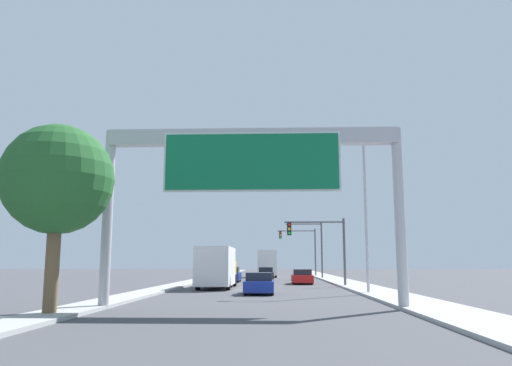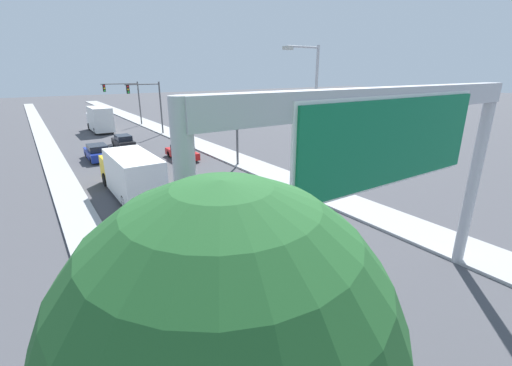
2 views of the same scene
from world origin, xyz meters
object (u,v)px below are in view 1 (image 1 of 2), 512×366
object	(u,v)px
traffic_light_mid_block	(311,240)
palm_tree_foreground	(58,180)
truck_box_secondary	(268,264)
car_near_right	(266,274)
traffic_light_near_intersection	(323,240)
traffic_light_far_intersection	(303,244)
street_lamp_right	(361,203)
sign_gantry	(252,165)
truck_box_primary	(217,267)
car_mid_left	(302,277)
car_mid_center	(259,284)
car_near_center	(231,275)

from	to	relation	value
traffic_light_mid_block	palm_tree_foreground	world-z (taller)	palm_tree_foreground
truck_box_secondary	car_near_right	bearing A→B (deg)	-90.00
traffic_light_near_intersection	traffic_light_far_intersection	xyz separation A→B (m)	(-0.00, 30.00, 0.74)
traffic_light_near_intersection	street_lamp_right	world-z (taller)	street_lamp_right
truck_box_secondary	traffic_light_far_intersection	distance (m)	6.71
sign_gantry	truck_box_primary	bearing A→B (deg)	101.43
car_mid_left	palm_tree_foreground	size ratio (longest dim) A/B	0.62
traffic_light_far_intersection	palm_tree_foreground	xyz separation A→B (m)	(-12.40, -53.25, 0.51)
car_mid_center	street_lamp_right	world-z (taller)	street_lamp_right
traffic_light_mid_block	truck_box_primary	bearing A→B (deg)	-111.35
palm_tree_foreground	car_mid_center	bearing A→B (deg)	61.65
car_near_right	traffic_light_far_intersection	xyz separation A→B (m)	(5.05, 16.09, 3.91)
car_near_right	street_lamp_right	distance (m)	25.05
car_mid_left	traffic_light_mid_block	bearing A→B (deg)	82.61
car_mid_center	street_lamp_right	size ratio (longest dim) A/B	0.43
car_near_center	car_mid_center	size ratio (longest dim) A/B	1.06
truck_box_secondary	traffic_light_mid_block	xyz separation A→B (m)	(5.41, -6.58, 2.88)
truck_box_secondary	traffic_light_mid_block	distance (m)	8.99
sign_gantry	car_near_center	world-z (taller)	sign_gantry
car_near_center	traffic_light_near_intersection	bearing A→B (deg)	-48.34
car_near_center	truck_box_primary	size ratio (longest dim) A/B	0.51
car_near_center	truck_box_primary	distance (m)	12.44
car_near_center	traffic_light_far_intersection	xyz separation A→B (m)	(8.55, 20.39, 3.89)
car_near_right	street_lamp_right	size ratio (longest dim) A/B	0.43
car_mid_left	traffic_light_near_intersection	distance (m)	6.35
car_mid_left	car_mid_center	xyz separation A→B (m)	(-3.50, -14.88, 0.00)
truck_box_secondary	street_lamp_right	xyz separation A→B (m)	(6.53, -36.31, 3.97)
truck_box_primary	traffic_light_far_intersection	xyz separation A→B (m)	(8.55, 32.80, 3.01)
car_mid_center	traffic_light_near_intersection	xyz separation A→B (m)	(5.05, 9.64, 3.22)
car_mid_left	palm_tree_foreground	distance (m)	30.82
sign_gantry	traffic_light_far_intersection	bearing A→B (deg)	84.25
traffic_light_near_intersection	palm_tree_foreground	world-z (taller)	palm_tree_foreground
traffic_light_near_intersection	truck_box_primary	bearing A→B (deg)	-161.85
car_near_right	car_mid_left	bearing A→B (deg)	-68.01
car_near_right	palm_tree_foreground	bearing A→B (deg)	-101.18
traffic_light_near_intersection	traffic_light_mid_block	bearing A→B (deg)	88.95
car_mid_left	truck_box_secondary	bearing A→B (deg)	99.32
car_near_center	traffic_light_near_intersection	xyz separation A→B (m)	(8.55, -9.61, 3.15)
truck_box_secondary	traffic_light_near_intersection	world-z (taller)	traffic_light_near_intersection
sign_gantry	car_near_center	distance (m)	30.44
car_mid_left	car_near_right	size ratio (longest dim) A/B	1.06
traffic_light_far_intersection	car_near_right	bearing A→B (deg)	-107.42
sign_gantry	traffic_light_far_intersection	world-z (taller)	sign_gantry
traffic_light_mid_block	traffic_light_near_intersection	bearing A→B (deg)	-91.05
traffic_light_mid_block	street_lamp_right	world-z (taller)	street_lamp_right
car_mid_center	traffic_light_near_intersection	distance (m)	11.35
car_mid_left	traffic_light_far_intersection	size ratio (longest dim) A/B	0.67
truck_box_secondary	palm_tree_foreground	xyz separation A→B (m)	(-7.35, -49.83, 3.32)
traffic_light_mid_block	traffic_light_far_intersection	world-z (taller)	traffic_light_mid_block
car_mid_center	car_near_right	distance (m)	23.55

